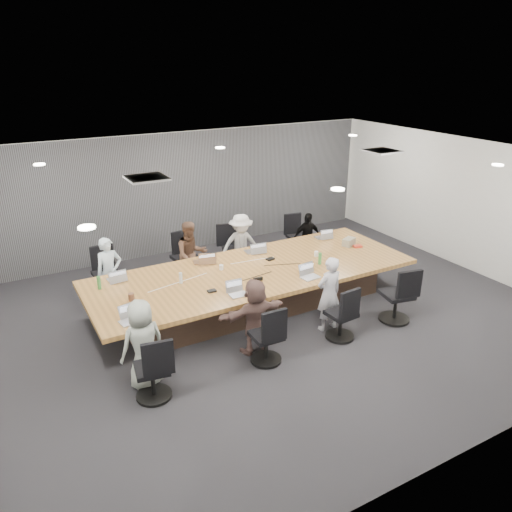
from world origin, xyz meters
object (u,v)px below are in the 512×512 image
stapler (258,279)px  snack_packet (358,246)px  chair_1 (186,261)px  laptop_3 (322,237)px  bottle_green_right (320,259)px  bottle_clear (181,278)px  person_3 (307,237)px  chair_4 (152,373)px  person_2 (241,246)px  laptop_4 (131,321)px  conference_table (253,287)px  chair_2 (234,252)px  mug_brown (131,297)px  person_0 (110,272)px  bottle_green_left (99,283)px  person_5 (255,316)px  laptop_6 (310,277)px  chair_6 (341,318)px  laptop_2 (254,251)px  chair_5 (266,340)px  laptop_0 (117,279)px  chair_0 (107,278)px  chair_3 (298,240)px  laptop_5 (239,295)px  canvas_bag (349,242)px  person_6 (329,294)px  person_4 (143,344)px  chair_7 (396,299)px  person_1 (191,255)px

stapler → snack_packet: bearing=18.3°
chair_1 → laptop_3: (2.80, -0.90, 0.32)m
bottle_green_right → bottle_clear: size_ratio=1.15×
person_3 → chair_4: bearing=-140.1°
person_2 → laptop_4: (-2.95, -2.15, 0.07)m
conference_table → chair_2: size_ratio=7.23×
mug_brown → laptop_3: bearing=11.7°
person_0 → chair_1: bearing=7.2°
laptop_3 → bottle_green_left: bottle_green_left is taller
person_2 → bottle_clear: (-1.82, -1.24, 0.15)m
chair_1 → mug_brown: mug_brown is taller
person_5 → stapler: (0.56, 0.90, 0.15)m
person_2 → laptop_6: 2.17m
laptop_3 → chair_6: bearing=67.0°
chair_6 → person_5: bearing=161.2°
laptop_2 → person_3: 1.78m
chair_5 → bottle_green_left: bottle_green_left is taller
chair_4 → bottle_clear: 2.18m
person_3 → mug_brown: bearing=-155.1°
laptop_0 → laptop_2: (2.75, 0.00, 0.00)m
chair_0 → person_2: size_ratio=0.60×
chair_3 → laptop_4: size_ratio=2.43×
laptop_5 → chair_3: bearing=44.8°
chair_0 → bottle_green_left: bottle_green_left is taller
person_2 → stapler: size_ratio=8.34×
laptop_0 → stapler: 2.48m
canvas_bag → chair_2: bearing=140.7°
chair_6 → bottle_green_right: (0.51, 1.33, 0.48)m
person_6 → person_4: bearing=-2.1°
person_3 → person_6: bearing=-111.1°
bottle_green_left → chair_6: bearing=-33.9°
chair_6 → stapler: size_ratio=4.55×
person_5 → laptop_6: 1.53m
laptop_4 → person_5: 1.88m
conference_table → laptop_4: bearing=-162.3°
chair_6 → laptop_0: laptop_0 is taller
person_4 → laptop_6: bearing=179.8°
chair_2 → person_0: size_ratio=0.62×
person_2 → person_3: 1.68m
chair_4 → laptop_5: chair_4 is taller
laptop_3 → person_6: bearing=63.1°
conference_table → person_4: bearing=-151.7°
chair_7 → stapler: bearing=160.3°
laptop_2 → laptop_3: size_ratio=1.18×
person_0 → bottle_green_left: 0.89m
conference_table → person_1: 1.53m
chair_2 → person_5: (-1.16, -3.05, 0.21)m
chair_6 → laptop_6: 0.98m
person_2 → bottle_green_right: bearing=-52.8°
chair_2 → laptop_4: (-2.95, -2.50, 0.33)m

